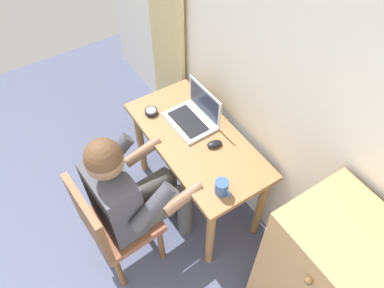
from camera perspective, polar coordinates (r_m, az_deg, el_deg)
The scene contains 10 objects.
wall_back at distance 1.96m, azimuth 16.26°, elevation 7.04°, with size 4.80×0.05×2.50m, color silver.
curtain_panel at distance 2.81m, azimuth -4.15°, elevation 19.11°, with size 0.47×0.03×2.18m, color #CCB77A.
desk at distance 2.49m, azimuth 0.70°, elevation -0.92°, with size 1.08×0.53×0.72m.
dresser at distance 2.17m, azimuth 19.40°, elevation -20.34°, with size 0.56×0.48×1.15m.
chair at distance 2.35m, azimuth -12.48°, elevation -11.97°, with size 0.45×0.43×0.88m.
person_seated at distance 2.22m, azimuth -9.13°, elevation -7.42°, with size 0.56×0.60×1.20m.
laptop at distance 2.46m, azimuth 0.40°, elevation 4.60°, with size 0.35×0.26×0.24m.
computer_mouse at distance 2.34m, azimuth 3.55°, elevation -0.01°, with size 0.06×0.10×0.03m, color black.
desk_clock at distance 2.55m, azimuth -6.38°, elevation 5.04°, with size 0.09×0.09×0.03m.
coffee_mug at distance 2.11m, azimuth 4.70°, elevation -6.75°, with size 0.12×0.08×0.09m.
Camera 1 is at (0.88, 0.99, 2.53)m, focal length 34.21 mm.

